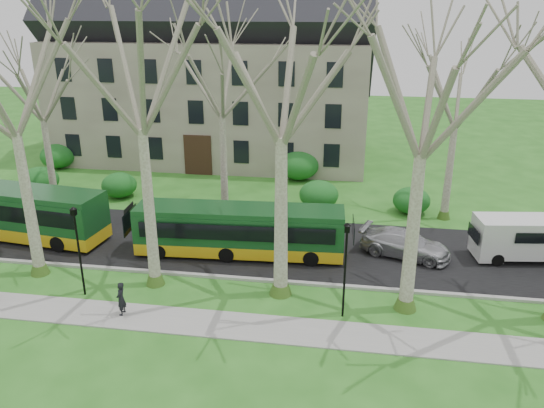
{
  "coord_description": "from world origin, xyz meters",
  "views": [
    {
      "loc": [
        6.02,
        -21.14,
        12.73
      ],
      "look_at": [
        2.26,
        3.0,
        3.52
      ],
      "focal_mm": 35.0,
      "sensor_mm": 36.0,
      "label": 1
    }
  ],
  "objects": [
    {
      "name": "curb",
      "position": [
        0.0,
        1.5,
        0.07
      ],
      "size": [
        80.0,
        0.25,
        0.14
      ],
      "primitive_type": "cube",
      "color": "#A5A39E",
      "rests_on": "ground"
    },
    {
      "name": "road",
      "position": [
        0.0,
        5.5,
        0.03
      ],
      "size": [
        80.0,
        8.0,
        0.06
      ],
      "primitive_type": "cube",
      "color": "black",
      "rests_on": "ground"
    },
    {
      "name": "van_a",
      "position": [
        15.3,
        6.0,
        1.2
      ],
      "size": [
        5.45,
        2.59,
        2.29
      ],
      "primitive_type": null,
      "rotation": [
        0.0,
        0.0,
        0.13
      ],
      "color": "silver",
      "rests_on": "road"
    },
    {
      "name": "sidewalk",
      "position": [
        0.0,
        -2.5,
        0.03
      ],
      "size": [
        70.0,
        2.0,
        0.06
      ],
      "primitive_type": "cube",
      "color": "gray",
      "rests_on": "ground"
    },
    {
      "name": "sedan",
      "position": [
        9.1,
        5.4,
        0.75
      ],
      "size": [
        5.14,
        3.36,
        1.38
      ],
      "primitive_type": "imported",
      "rotation": [
        0.0,
        0.0,
        1.25
      ],
      "color": "#A6A7AB",
      "rests_on": "road"
    },
    {
      "name": "pedestrian_a",
      "position": [
        -3.51,
        -2.41,
        0.83
      ],
      "size": [
        0.37,
        0.56,
        1.53
      ],
      "primitive_type": "imported",
      "rotation": [
        0.0,
        0.0,
        -1.57
      ],
      "color": "black",
      "rests_on": "sidewalk"
    },
    {
      "name": "ground",
      "position": [
        0.0,
        0.0,
        0.0
      ],
      "size": [
        120.0,
        120.0,
        0.0
      ],
      "primitive_type": "plane",
      "color": "#28651D",
      "rests_on": "ground"
    },
    {
      "name": "tree_row_verge",
      "position": [
        0.0,
        0.3,
        7.0
      ],
      "size": [
        49.0,
        7.0,
        14.0
      ],
      "color": "gray",
      "rests_on": "ground"
    },
    {
      "name": "lamp_row",
      "position": [
        -0.0,
        -1.0,
        2.57
      ],
      "size": [
        36.22,
        0.22,
        4.3
      ],
      "color": "black",
      "rests_on": "ground"
    },
    {
      "name": "hedges",
      "position": [
        -4.67,
        14.0,
        1.0
      ],
      "size": [
        30.6,
        8.6,
        2.0
      ],
      "color": "#18561F",
      "rests_on": "ground"
    },
    {
      "name": "tree_row_far",
      "position": [
        -1.33,
        11.0,
        6.0
      ],
      "size": [
        33.0,
        7.0,
        12.0
      ],
      "color": "gray",
      "rests_on": "ground"
    },
    {
      "name": "building",
      "position": [
        -6.0,
        24.0,
        8.07
      ],
      "size": [
        26.5,
        12.2,
        16.0
      ],
      "color": "gray",
      "rests_on": "ground"
    },
    {
      "name": "bus_lead",
      "position": [
        -13.64,
        4.65,
        1.58
      ],
      "size": [
        12.4,
        3.99,
        3.05
      ],
      "primitive_type": null,
      "rotation": [
        0.0,
        0.0,
        -0.12
      ],
      "color": "#13451C",
      "rests_on": "road"
    },
    {
      "name": "bus_follow",
      "position": [
        0.31,
        4.26,
        1.44
      ],
      "size": [
        11.15,
        2.9,
        2.76
      ],
      "primitive_type": null,
      "rotation": [
        0.0,
        0.0,
        0.05
      ],
      "color": "#13451C",
      "rests_on": "road"
    }
  ]
}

